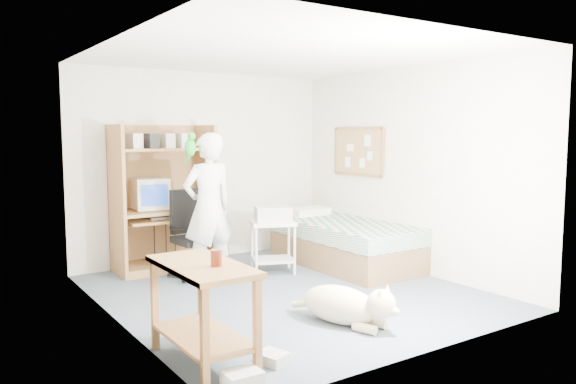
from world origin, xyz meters
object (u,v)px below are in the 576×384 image
object	(u,v)px
printer_cart	(273,238)
dog	(346,304)
person	(208,208)
computer_hutch	(163,204)
bed	(344,243)
side_desk	(203,298)
office_chair	(193,246)

from	to	relation	value
printer_cart	dog	bearing A→B (deg)	-80.97
person	printer_cart	world-z (taller)	person
computer_hutch	bed	bearing A→B (deg)	-29.29
side_desk	printer_cart	xyz separation A→B (m)	(1.89, 2.01, -0.07)
bed	printer_cart	size ratio (longest dim) A/B	3.11
computer_hutch	side_desk	world-z (taller)	computer_hutch
computer_hutch	bed	xyz separation A→B (m)	(2.00, -1.12, -0.53)
bed	person	size ratio (longest dim) A/B	1.19
office_chair	person	size ratio (longest dim) A/B	0.60
dog	side_desk	bearing A→B (deg)	163.29
computer_hutch	bed	world-z (taller)	computer_hutch
office_chair	person	xyz separation A→B (m)	(0.05, -0.31, 0.49)
computer_hutch	dog	world-z (taller)	computer_hutch
person	bed	bearing A→B (deg)	168.59
bed	printer_cart	world-z (taller)	bed
side_desk	office_chair	distance (m)	2.55
printer_cart	person	bearing A→B (deg)	-159.66
office_chair	printer_cart	size ratio (longest dim) A/B	1.58
office_chair	printer_cart	distance (m)	0.96
computer_hutch	person	xyz separation A→B (m)	(0.19, -0.90, 0.03)
computer_hutch	printer_cart	size ratio (longest dim) A/B	2.77
office_chair	dog	distance (m)	2.34
computer_hutch	person	size ratio (longest dim) A/B	1.06
dog	printer_cart	bearing A→B (deg)	57.44
bed	printer_cart	bearing A→B (deg)	168.81
printer_cart	office_chair	bearing A→B (deg)	-178.05
office_chair	dog	world-z (taller)	office_chair
computer_hutch	printer_cart	distance (m)	1.45
bed	office_chair	bearing A→B (deg)	164.09
computer_hutch	side_desk	xyz separation A→B (m)	(-0.85, -2.94, -0.33)
bed	printer_cart	distance (m)	0.99
printer_cart	bed	bearing A→B (deg)	11.49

